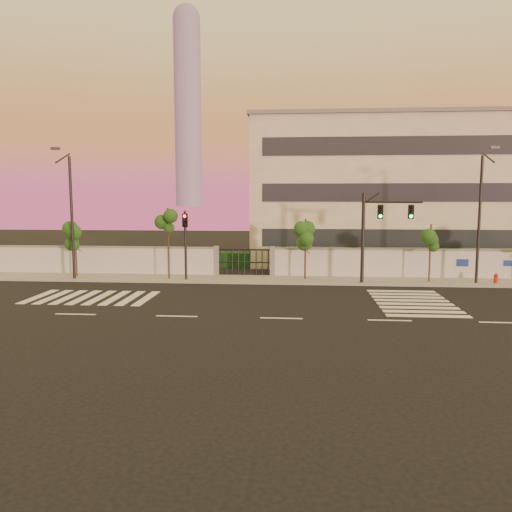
% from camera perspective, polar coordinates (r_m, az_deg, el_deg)
% --- Properties ---
extents(ground, '(120.00, 120.00, 0.00)m').
position_cam_1_polar(ground, '(23.62, 2.92, -7.13)').
color(ground, black).
rests_on(ground, ground).
extents(sidewalk, '(60.00, 3.00, 0.15)m').
position_cam_1_polar(sidewalk, '(33.89, 3.46, -2.74)').
color(sidewalk, gray).
rests_on(sidewalk, ground).
extents(perimeter_wall, '(60.00, 0.36, 2.20)m').
position_cam_1_polar(perimeter_wall, '(35.22, 3.69, -0.74)').
color(perimeter_wall, '#BABDC2').
rests_on(perimeter_wall, ground).
extents(hedge_row, '(41.00, 4.25, 1.80)m').
position_cam_1_polar(hedge_row, '(37.97, 5.36, -0.60)').
color(hedge_row, '#0F3314').
rests_on(hedge_row, ground).
extents(institutional_building, '(24.40, 12.40, 12.25)m').
position_cam_1_polar(institutional_building, '(45.67, 15.28, 7.15)').
color(institutional_building, '#BCB59F').
rests_on(institutional_building, ground).
extents(distant_skyscraper, '(16.00, 16.00, 118.00)m').
position_cam_1_polar(distant_skyscraper, '(315.02, -7.82, 17.03)').
color(distant_skyscraper, gray).
rests_on(distant_skyscraper, ground).
extents(road_markings, '(57.00, 7.62, 0.02)m').
position_cam_1_polar(road_markings, '(27.36, -0.17, -5.17)').
color(road_markings, silver).
rests_on(road_markings, ground).
extents(street_tree_b, '(1.44, 1.14, 3.94)m').
position_cam_1_polar(street_tree_b, '(36.96, -19.92, 2.08)').
color(street_tree_b, '#382314').
rests_on(street_tree_b, ground).
extents(street_tree_c, '(1.37, 1.09, 4.95)m').
position_cam_1_polar(street_tree_c, '(34.11, -9.98, 3.25)').
color(street_tree_c, '#382314').
rests_on(street_tree_c, ground).
extents(street_tree_d, '(1.56, 1.24, 4.21)m').
position_cam_1_polar(street_tree_d, '(33.56, 5.71, 2.35)').
color(street_tree_d, '#382314').
rests_on(street_tree_d, ground).
extents(street_tree_e, '(1.33, 1.06, 3.92)m').
position_cam_1_polar(street_tree_e, '(34.38, 19.34, 1.74)').
color(street_tree_e, '#382314').
rests_on(street_tree_e, ground).
extents(traffic_signal_main, '(3.73, 0.86, 5.92)m').
position_cam_1_polar(traffic_signal_main, '(32.85, 13.44, 3.23)').
color(traffic_signal_main, black).
rests_on(traffic_signal_main, ground).
extents(traffic_signal_secondary, '(0.37, 0.35, 4.75)m').
position_cam_1_polar(traffic_signal_secondary, '(33.56, -8.08, 2.17)').
color(traffic_signal_secondary, black).
rests_on(traffic_signal_secondary, ground).
extents(streetlight_west, '(0.52, 2.10, 8.75)m').
position_cam_1_polar(streetlight_west, '(35.59, -20.45, 4.83)').
color(streetlight_west, black).
rests_on(streetlight_west, ground).
extents(streetlight_east, '(0.52, 2.08, 8.65)m').
position_cam_1_polar(streetlight_east, '(34.67, 24.29, 4.53)').
color(streetlight_east, black).
rests_on(streetlight_east, ground).
extents(fire_hydrant, '(0.31, 0.30, 0.79)m').
position_cam_1_polar(fire_hydrant, '(35.64, 25.72, -2.41)').
color(fire_hydrant, '#AA1E0B').
rests_on(fire_hydrant, ground).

